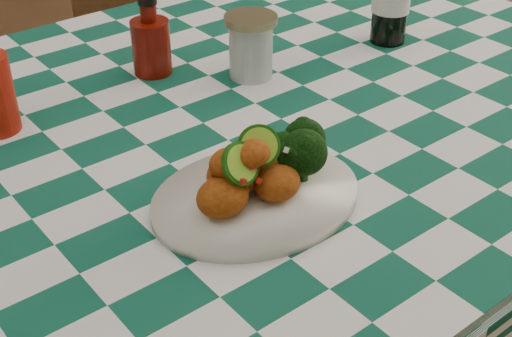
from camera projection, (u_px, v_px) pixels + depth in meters
dining_table at (212, 308)px, 1.31m from camera, size 1.66×1.06×0.79m
plate at (256, 198)px, 0.91m from camera, size 0.31×0.25×0.02m
fried_chicken_pile at (249, 169)px, 0.88m from camera, size 0.13×0.09×0.08m
broccoli_side at (294, 147)px, 0.94m from camera, size 0.09×0.09×0.07m
ketchup_bottle at (150, 35)px, 1.21m from camera, size 0.08×0.08×0.14m
mason_jar at (251, 47)px, 1.20m from camera, size 0.10×0.10×0.11m
wooden_chair_right at (173, 74)px, 1.95m from camera, size 0.54×0.56×0.95m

